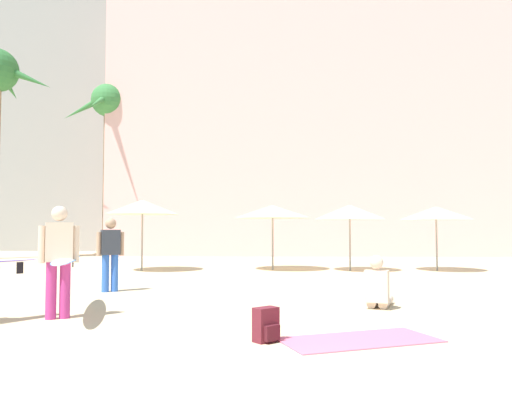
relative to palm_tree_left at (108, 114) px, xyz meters
name	(u,v)px	position (x,y,z in m)	size (l,w,h in m)	color
ground	(234,379)	(8.22, -20.59, -7.43)	(120.00, 120.00, 0.00)	beige
hotel_pink	(318,112)	(11.52, 5.45, 1.31)	(23.11, 11.55, 17.49)	beige
hotel_tower_gray	(106,70)	(-3.63, 10.14, 5.75)	(13.47, 9.01, 26.36)	gray
palm_tree_left	(108,114)	(0.00, 0.00, 0.00)	(4.65, 4.75, 9.02)	brown
cafe_umbrella_0	(436,213)	(14.09, -8.61, -5.51)	(2.32, 2.32, 2.14)	gray
cafe_umbrella_2	(142,207)	(4.25, -8.86, -5.30)	(2.41, 2.41, 2.37)	gray
cafe_umbrella_3	(350,212)	(11.21, -8.66, -5.47)	(2.32, 2.32, 2.20)	gray
cafe_umbrella_4	(273,212)	(8.62, -8.31, -5.44)	(2.64, 2.64, 2.21)	gray
beach_towel	(359,340)	(9.66, -18.97, -7.43)	(1.95, 0.90, 0.01)	#EF6684
backpack	(266,325)	(8.51, -19.08, -7.23)	(0.35, 0.35, 0.42)	maroon
person_far_right	(62,258)	(5.26, -17.49, -6.50)	(1.24, 3.00, 1.75)	#B7337F
person_mid_right	(378,289)	(10.46, -16.40, -7.11)	(0.69, 1.01, 0.93)	beige
person_mid_left	(110,251)	(4.99, -14.34, -6.54)	(0.57, 0.39, 1.63)	blue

